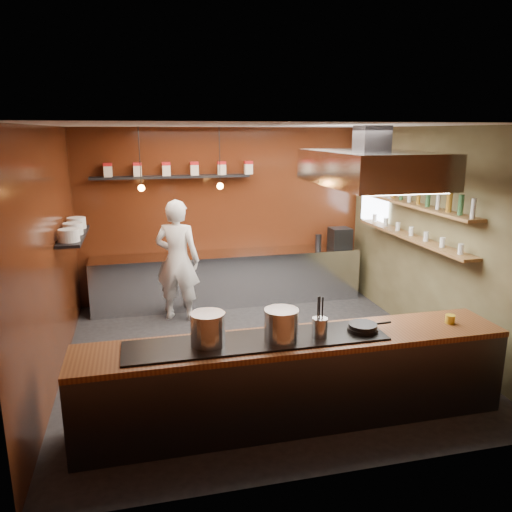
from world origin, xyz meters
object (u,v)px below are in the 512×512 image
object	(u,v)px
espresso_machine	(340,238)
chef	(178,260)
stockpot_large	(208,329)
extractor_hood	(370,167)
stockpot_small	(281,325)

from	to	relation	value
espresso_machine	chef	size ratio (longest dim) A/B	0.18
stockpot_large	espresso_machine	distance (m)	4.73
stockpot_large	espresso_machine	xyz separation A→B (m)	(2.91, 3.73, -0.02)
extractor_hood	espresso_machine	world-z (taller)	extractor_hood
stockpot_small	espresso_machine	xyz separation A→B (m)	(2.20, 3.79, -0.02)
stockpot_small	chef	distance (m)	3.36
extractor_hood	stockpot_small	xyz separation A→B (m)	(-1.47, -1.26, -1.41)
extractor_hood	stockpot_large	world-z (taller)	extractor_hood
espresso_machine	chef	bearing A→B (deg)	-170.39
extractor_hood	espresso_machine	size ratio (longest dim) A/B	5.64
stockpot_large	chef	size ratio (longest dim) A/B	0.17
stockpot_large	espresso_machine	world-z (taller)	stockpot_large
stockpot_large	stockpot_small	world-z (taller)	stockpot_large
extractor_hood	espresso_machine	distance (m)	2.99
extractor_hood	stockpot_large	bearing A→B (deg)	-151.15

